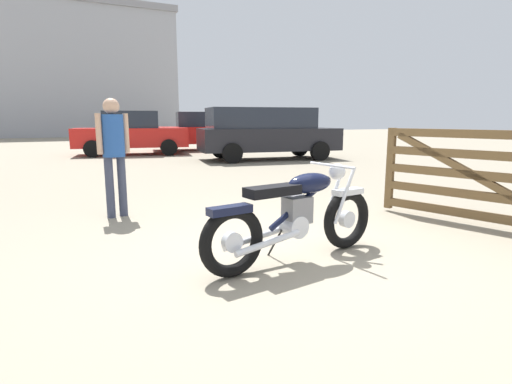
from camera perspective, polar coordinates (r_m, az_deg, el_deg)
name	(u,v)px	position (r m, az deg, el deg)	size (l,w,h in m)	color
ground_plane	(293,252)	(4.31, 5.20, -8.45)	(80.00, 80.00, 0.00)	gray
vintage_motorcycle	(297,216)	(3.96, 5.76, -3.38)	(2.06, 0.68, 0.94)	black
timber_gate	(501,175)	(5.83, 31.23, 2.10)	(1.01, 2.43, 1.60)	brown
bystander	(113,145)	(6.00, -19.42, 6.23)	(0.44, 0.30, 1.66)	#383D51
dark_sedan_left	(266,132)	(13.90, 1.40, 8.46)	(4.86, 2.34, 1.74)	black
pale_sedan_back	(132,133)	(16.54, -17.11, 7.95)	(4.40, 2.36, 1.67)	black
red_hatchback_near	(200,131)	(18.41, -7.86, 8.49)	(4.39, 2.35, 1.67)	black
industrial_building	(65,75)	(40.93, -25.32, 14.62)	(17.63, 15.12, 10.29)	#9EA0A8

